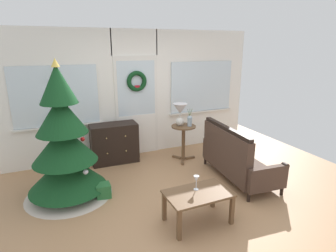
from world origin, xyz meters
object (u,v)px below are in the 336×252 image
(settee_sofa, at_px, (235,158))
(table_lamp, at_px, (180,112))
(coffee_table, at_px, (198,197))
(wine_glass, at_px, (196,180))
(side_table, at_px, (183,136))
(christmas_tree, at_px, (65,150))
(gift_box, at_px, (103,191))
(dresser_cabinet, at_px, (114,143))
(flower_vase, at_px, (190,120))

(settee_sofa, bearing_deg, table_lamp, 113.94)
(coffee_table, distance_m, wine_glass, 0.22)
(settee_sofa, bearing_deg, side_table, 112.06)
(christmas_tree, distance_m, gift_box, 0.84)
(dresser_cabinet, height_order, gift_box, dresser_cabinet)
(christmas_tree, relative_size, wine_glass, 10.65)
(christmas_tree, height_order, table_lamp, christmas_tree)
(dresser_cabinet, height_order, coffee_table, dresser_cabinet)
(christmas_tree, height_order, gift_box, christmas_tree)
(side_table, bearing_deg, settee_sofa, -67.94)
(side_table, bearing_deg, flower_vase, -30.96)
(side_table, xyz_separation_m, gift_box, (-1.77, -0.80, -0.40))
(side_table, height_order, flower_vase, flower_vase)
(christmas_tree, distance_m, coffee_table, 2.08)
(wine_glass, bearing_deg, dresser_cabinet, 103.27)
(coffee_table, xyz_separation_m, wine_glass, (0.01, 0.08, 0.21))
(table_lamp, height_order, coffee_table, table_lamp)
(christmas_tree, xyz_separation_m, table_lamp, (2.18, 0.56, 0.26))
(settee_sofa, height_order, side_table, settee_sofa)
(settee_sofa, xyz_separation_m, table_lamp, (-0.50, 1.13, 0.63))
(settee_sofa, relative_size, table_lamp, 3.68)
(table_lamp, xyz_separation_m, gift_box, (-1.71, -0.84, -0.90))
(flower_vase, relative_size, wine_glass, 1.79)
(christmas_tree, xyz_separation_m, coffee_table, (1.49, -1.40, -0.38))
(gift_box, bearing_deg, side_table, 24.48)
(flower_vase, distance_m, gift_box, 2.14)
(table_lamp, bearing_deg, flower_vase, -32.01)
(gift_box, bearing_deg, christmas_tree, 149.36)
(settee_sofa, height_order, flower_vase, flower_vase)
(christmas_tree, distance_m, dresser_cabinet, 1.42)
(coffee_table, bearing_deg, christmas_tree, 136.80)
(christmas_tree, xyz_separation_m, settee_sofa, (2.68, -0.56, -0.37))
(flower_vase, xyz_separation_m, wine_glass, (-0.84, -1.78, -0.27))
(christmas_tree, bearing_deg, table_lamp, 14.53)
(settee_sofa, bearing_deg, flower_vase, 108.35)
(dresser_cabinet, xyz_separation_m, flower_vase, (1.38, -0.53, 0.45))
(dresser_cabinet, bearing_deg, flower_vase, -21.04)
(dresser_cabinet, bearing_deg, wine_glass, -76.73)
(settee_sofa, bearing_deg, christmas_tree, 168.12)
(flower_vase, distance_m, coffee_table, 2.10)
(dresser_cabinet, xyz_separation_m, gift_box, (-0.48, -1.28, -0.28))
(dresser_cabinet, bearing_deg, table_lamp, -19.45)
(settee_sofa, height_order, table_lamp, table_lamp)
(side_table, height_order, coffee_table, side_table)
(side_table, relative_size, gift_box, 3.32)
(dresser_cabinet, height_order, settee_sofa, settee_sofa)
(christmas_tree, distance_m, side_table, 2.31)
(christmas_tree, xyz_separation_m, dresser_cabinet, (0.96, 1.00, -0.35))
(wine_glass, bearing_deg, settee_sofa, 32.58)
(settee_sofa, xyz_separation_m, gift_box, (-2.21, 0.28, -0.27))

